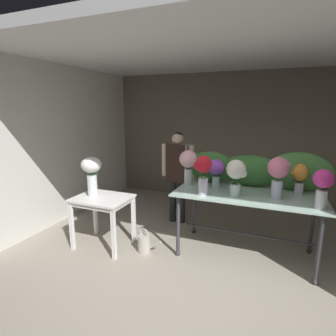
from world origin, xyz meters
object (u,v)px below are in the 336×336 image
(florist, at_px, (177,168))
(vase_magenta_ranunculus, at_px, (323,185))
(vase_sunset_stock, at_px, (300,177))
(vase_white_roses_tall, at_px, (91,171))
(vase_ivory_lilies, at_px, (236,174))
(vase_blush_dahlias, at_px, (188,163))
(vase_rosy_hydrangea, at_px, (278,173))
(watering_can, at_px, (144,243))
(display_table_glass, at_px, (247,203))
(vase_violet_freesia, at_px, (216,170))
(side_table_white, at_px, (102,204))
(vase_crimson_roses, at_px, (203,171))

(florist, height_order, vase_magenta_ranunculus, florist)
(vase_sunset_stock, height_order, vase_white_roses_tall, vase_white_roses_tall)
(vase_ivory_lilies, height_order, vase_blush_dahlias, vase_blush_dahlias)
(florist, distance_m, vase_rosy_hydrangea, 1.77)
(vase_white_roses_tall, bearing_deg, vase_magenta_ranunculus, 4.62)
(vase_blush_dahlias, xyz_separation_m, watering_can, (-0.45, -0.53, -1.08))
(display_table_glass, xyz_separation_m, vase_violet_freesia, (-0.44, 0.06, 0.39))
(florist, relative_size, vase_ivory_lilies, 3.37)
(side_table_white, relative_size, vase_violet_freesia, 1.91)
(side_table_white, height_order, florist, florist)
(vase_magenta_ranunculus, bearing_deg, vase_rosy_hydrangea, 157.25)
(florist, xyz_separation_m, watering_can, (-0.06, -1.14, -0.84))
(florist, distance_m, vase_sunset_stock, 1.91)
(vase_white_roses_tall, bearing_deg, vase_blush_dahlias, 25.72)
(display_table_glass, relative_size, vase_violet_freesia, 4.62)
(vase_rosy_hydrangea, xyz_separation_m, vase_magenta_ranunculus, (0.46, -0.19, -0.05))
(florist, height_order, vase_white_roses_tall, florist)
(display_table_glass, distance_m, vase_violet_freesia, 0.60)
(vase_rosy_hydrangea, height_order, watering_can, vase_rosy_hydrangea)
(display_table_glass, xyz_separation_m, side_table_white, (-1.92, -0.52, -0.10))
(vase_ivory_lilies, distance_m, vase_violet_freesia, 0.40)
(vase_magenta_ranunculus, distance_m, vase_white_roses_tall, 2.89)
(vase_magenta_ranunculus, height_order, vase_crimson_roses, vase_crimson_roses)
(florist, distance_m, vase_blush_dahlias, 0.76)
(watering_can, bearing_deg, vase_rosy_hydrangea, 12.43)
(display_table_glass, bearing_deg, side_table_white, -164.92)
(vase_magenta_ranunculus, relative_size, vase_ivory_lilies, 0.95)
(vase_crimson_roses, distance_m, watering_can, 1.32)
(vase_sunset_stock, height_order, watering_can, vase_sunset_stock)
(vase_blush_dahlias, bearing_deg, vase_white_roses_tall, -154.28)
(vase_rosy_hydrangea, bearing_deg, side_table_white, -169.33)
(vase_ivory_lilies, bearing_deg, vase_blush_dahlias, 159.32)
(vase_violet_freesia, relative_size, watering_can, 1.14)
(vase_rosy_hydrangea, xyz_separation_m, vase_white_roses_tall, (-2.42, -0.43, -0.10))
(vase_violet_freesia, bearing_deg, vase_white_roses_tall, -160.42)
(vase_sunset_stock, bearing_deg, vase_magenta_ranunculus, -67.16)
(vase_sunset_stock, xyz_separation_m, vase_blush_dahlias, (-1.45, -0.11, 0.09))
(side_table_white, relative_size, vase_sunset_stock, 1.92)
(florist, relative_size, vase_magenta_ranunculus, 3.54)
(vase_rosy_hydrangea, relative_size, vase_magenta_ranunculus, 1.16)
(watering_can, bearing_deg, vase_crimson_roses, 12.31)
(vase_magenta_ranunculus, distance_m, vase_sunset_stock, 0.51)
(display_table_glass, relative_size, vase_rosy_hydrangea, 3.63)
(side_table_white, bearing_deg, vase_magenta_ranunculus, 4.88)
(side_table_white, xyz_separation_m, vase_magenta_ranunculus, (2.72, 0.23, 0.51))
(vase_ivory_lilies, bearing_deg, vase_violet_freesia, 140.27)
(vase_crimson_roses, bearing_deg, display_table_glass, 28.19)
(vase_white_roses_tall, xyz_separation_m, watering_can, (0.78, 0.06, -0.97))
(vase_ivory_lilies, xyz_separation_m, vase_sunset_stock, (0.74, 0.38, -0.06))
(florist, bearing_deg, vase_white_roses_tall, -124.92)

